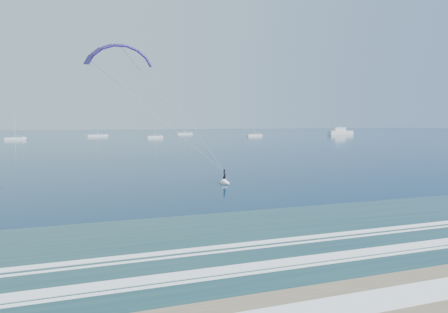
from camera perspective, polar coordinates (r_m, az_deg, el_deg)
name	(u,v)px	position (r m, az deg, el deg)	size (l,w,h in m)	color
ground	(283,313)	(18.75, 8.37, -21.28)	(900.00, 900.00, 0.00)	#072742
kitesurfer_rig	(178,116)	(48.33, -6.65, 5.82)	(19.96, 9.02, 17.67)	gold
motor_yacht	(340,132)	(273.97, 16.25, 3.39)	(17.11, 4.56, 6.79)	white
sailboat_1	(15,139)	(208.99, -27.69, 2.29)	(8.53, 2.40, 11.74)	white
sailboat_2	(97,136)	(237.00, -17.63, 2.87)	(10.46, 2.40, 13.86)	white
sailboat_3	(155,137)	(208.48, -9.86, 2.77)	(7.56, 2.40, 10.64)	white
sailboat_4	(185,134)	(268.15, -5.64, 3.29)	(10.13, 2.40, 13.59)	white
sailboat_5	(255,135)	(233.26, 4.40, 3.05)	(8.83, 2.40, 12.04)	white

